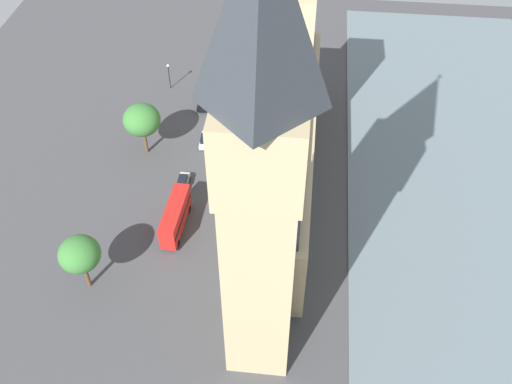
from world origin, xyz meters
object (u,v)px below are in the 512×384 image
(pedestrian_under_trees, at_px, (247,156))
(plane_tree_near_tower, at_px, (142,120))
(parliament_building, at_px, (283,134))
(clock_tower, at_px, (260,190))
(pedestrian_far_end, at_px, (229,217))
(car_silver_opposite_hall, at_px, (183,182))
(car_white_leading, at_px, (205,140))
(double_decker_bus_trailing, at_px, (175,216))
(car_black_by_river_gate, at_px, (203,103))
(street_lamp_corner, at_px, (169,71))
(plane_tree_midblock, at_px, (80,254))

(pedestrian_under_trees, height_order, plane_tree_near_tower, plane_tree_near_tower)
(parliament_building, xyz_separation_m, clock_tower, (0.27, 34.47, 21.28))
(pedestrian_far_end, relative_size, plane_tree_near_tower, 0.16)
(pedestrian_far_end, xyz_separation_m, plane_tree_near_tower, (17.28, -15.05, 6.59))
(parliament_building, distance_m, car_silver_opposite_hall, 18.90)
(car_silver_opposite_hall, relative_size, plane_tree_near_tower, 0.42)
(car_white_leading, distance_m, double_decker_bus_trailing, 20.94)
(car_white_leading, relative_size, double_decker_bus_trailing, 0.44)
(double_decker_bus_trailing, xyz_separation_m, plane_tree_near_tower, (9.15, -17.49, 4.69))
(clock_tower, xyz_separation_m, car_silver_opposite_hall, (16.19, -29.26, -28.97))
(clock_tower, distance_m, double_decker_bus_trailing, 36.95)
(car_silver_opposite_hall, bearing_deg, car_black_by_river_gate, 91.16)
(parliament_building, relative_size, pedestrian_under_trees, 35.71)
(parliament_building, relative_size, car_silver_opposite_hall, 13.00)
(car_black_by_river_gate, xyz_separation_m, double_decker_bus_trailing, (-1.39, 32.04, 1.75))
(car_white_leading, bearing_deg, car_silver_opposite_hall, -102.14)
(pedestrian_far_end, distance_m, pedestrian_under_trees, 14.97)
(car_black_by_river_gate, distance_m, pedestrian_under_trees, 18.11)
(pedestrian_far_end, xyz_separation_m, street_lamp_corner, (17.32, -35.24, 3.26))
(parliament_building, distance_m, plane_tree_near_tower, 24.94)
(pedestrian_far_end, bearing_deg, parliament_building, 44.29)
(plane_tree_midblock, distance_m, street_lamp_corner, 50.22)
(clock_tower, distance_m, plane_tree_midblock, 35.05)
(car_black_by_river_gate, bearing_deg, car_silver_opposite_hall, 89.65)
(double_decker_bus_trailing, xyz_separation_m, plane_tree_midblock, (10.36, 12.42, 4.53))
(clock_tower, xyz_separation_m, pedestrian_under_trees, (6.12, -37.11, -29.16))
(street_lamp_corner, bearing_deg, car_silver_opposite_hall, 106.47)
(car_white_leading, bearing_deg, pedestrian_under_trees, -25.51)
(parliament_building, bearing_deg, street_lamp_corner, -42.79)
(car_white_leading, distance_m, pedestrian_far_end, 19.70)
(car_white_leading, relative_size, pedestrian_under_trees, 2.99)
(car_silver_opposite_hall, bearing_deg, parliament_building, 17.38)
(parliament_building, height_order, plane_tree_near_tower, parliament_building)
(car_white_leading, relative_size, plane_tree_midblock, 0.48)
(pedestrian_far_end, bearing_deg, double_decker_bus_trailing, -177.72)
(pedestrian_far_end, bearing_deg, car_black_by_river_gate, 93.41)
(plane_tree_midblock, bearing_deg, car_black_by_river_gate, -101.40)
(car_black_by_river_gate, distance_m, plane_tree_near_tower, 17.70)
(plane_tree_midblock, relative_size, street_lamp_corner, 1.72)
(car_silver_opposite_hall, distance_m, pedestrian_under_trees, 12.77)
(car_silver_opposite_hall, bearing_deg, pedestrian_far_end, -38.40)
(clock_tower, relative_size, pedestrian_under_trees, 37.32)
(pedestrian_far_end, distance_m, plane_tree_near_tower, 23.85)
(car_black_by_river_gate, xyz_separation_m, pedestrian_far_end, (-9.53, 29.60, -0.15))
(car_black_by_river_gate, relative_size, plane_tree_midblock, 0.48)
(car_black_by_river_gate, bearing_deg, clock_tower, 106.19)
(car_black_by_river_gate, distance_m, car_white_leading, 11.47)
(parliament_building, distance_m, car_white_leading, 17.52)
(car_black_by_river_gate, bearing_deg, plane_tree_midblock, 76.88)
(double_decker_bus_trailing, relative_size, pedestrian_far_end, 6.48)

